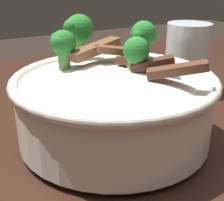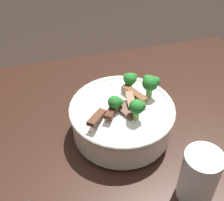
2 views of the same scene
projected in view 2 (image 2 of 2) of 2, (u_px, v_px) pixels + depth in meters
The scene contains 2 objects.
rice_bowl at pixel (122, 116), 0.75m from camera, with size 0.25×0.25×0.16m.
drinking_glass at pixel (198, 178), 0.62m from camera, with size 0.08×0.08×0.12m.
Camera 2 is at (-0.02, -0.40, 1.39)m, focal length 49.57 mm.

